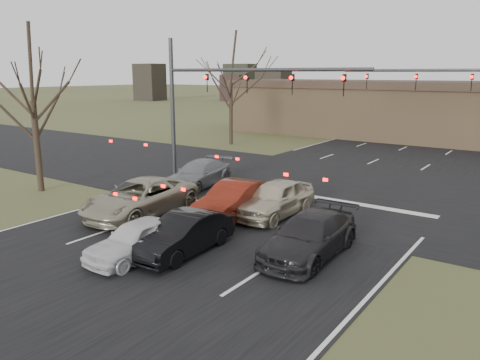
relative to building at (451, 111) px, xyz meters
The scene contains 15 objects.
ground 38.15m from the building, 93.01° to the right, with size 360.00×360.00×0.00m, color #464826.
road_main 22.25m from the building, 95.19° to the left, with size 14.00×300.00×0.02m, color black.
road_cross 23.24m from the building, 94.97° to the right, with size 200.00×14.00×0.02m, color black.
building is the anchor object (origin of this frame).
mast_arm_near 26.14m from the building, 106.13° to the right, with size 12.12×0.24×8.00m.
mast_arm_far 15.75m from the building, 74.42° to the right, with size 11.12×0.24×8.00m.
tree_left_near 34.95m from the building, 112.87° to the right, with size 5.10×5.10×8.50m.
tree_left_far 20.39m from the building, 139.09° to the right, with size 5.70×5.70×9.50m.
car_silver_suv 32.62m from the building, 100.62° to the right, with size 2.58×5.59×1.55m, color #9F9A81.
car_white_sedan 35.56m from the building, 94.04° to the right, with size 1.54×3.83×1.30m, color silver.
car_black_hatch 34.34m from the building, 92.51° to the right, with size 1.45×4.17×1.37m, color black.
car_charcoal_sedan 32.12m from the building, 86.21° to the right, with size 1.98×4.87×1.41m, color black.
car_grey_ahead 27.57m from the building, 105.42° to the right, with size 1.95×4.79×1.39m, color gray.
car_red_ahead 30.08m from the building, 94.78° to the right, with size 1.61×4.60×1.52m, color #5E180D.
car_silver_ahead 28.84m from the building, 92.31° to the right, with size 1.85×4.60×1.57m, color beige.
Camera 1 is at (10.74, -7.52, 6.06)m, focal length 35.00 mm.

